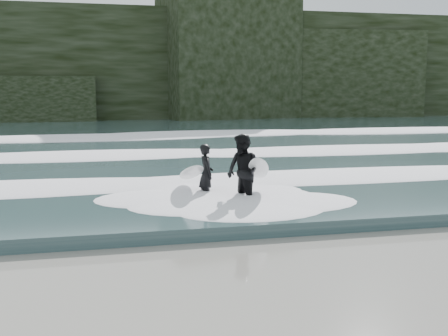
% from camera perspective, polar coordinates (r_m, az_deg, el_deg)
% --- Properties ---
extents(ground, '(120.00, 120.00, 0.00)m').
position_cam_1_polar(ground, '(8.94, 10.70, -12.05)').
color(ground, olive).
rests_on(ground, ground).
extents(sea, '(90.00, 52.00, 0.30)m').
position_cam_1_polar(sea, '(36.92, -7.93, 3.55)').
color(sea, '#31494C').
rests_on(sea, ground).
extents(headland, '(70.00, 9.00, 10.00)m').
position_cam_1_polar(headland, '(53.79, -9.81, 10.10)').
color(headland, black).
rests_on(headland, ground).
extents(foam_near, '(60.00, 3.20, 0.20)m').
position_cam_1_polar(foam_near, '(17.21, -1.52, -0.76)').
color(foam_near, white).
rests_on(foam_near, sea).
extents(foam_mid, '(60.00, 4.00, 0.24)m').
position_cam_1_polar(foam_mid, '(24.05, -4.96, 1.81)').
color(foam_mid, white).
rests_on(foam_mid, sea).
extents(foam_far, '(60.00, 4.80, 0.30)m').
position_cam_1_polar(foam_far, '(32.93, -7.27, 3.53)').
color(foam_far, white).
rests_on(foam_far, sea).
extents(surfer_left, '(0.91, 2.08, 1.59)m').
position_cam_1_polar(surfer_left, '(14.99, -2.24, -0.55)').
color(surfer_left, black).
rests_on(surfer_left, ground).
extents(surfer_right, '(1.46, 1.87, 1.92)m').
position_cam_1_polar(surfer_right, '(14.21, 2.03, -0.36)').
color(surfer_right, black).
rests_on(surfer_right, ground).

